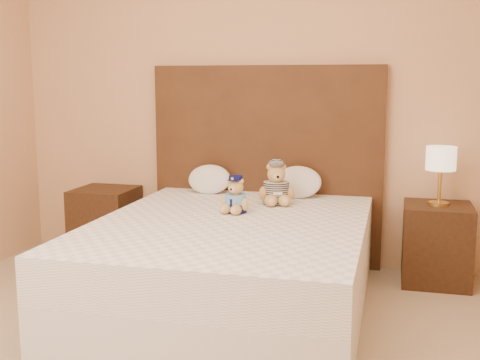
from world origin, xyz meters
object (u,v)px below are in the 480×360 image
teddy_police (236,194)px  pillow_left (209,178)px  teddy_prisoner (276,183)px  bed (231,264)px  pillow_right (297,181)px  lamp (441,161)px  nightstand_right (436,244)px  nightstand_left (106,223)px

teddy_police → pillow_left: 0.71m
teddy_prisoner → pillow_left: (-0.57, 0.28, -0.03)m
bed → pillow_right: pillow_right is taller
teddy_prisoner → bed: bearing=-125.8°
lamp → teddy_prisoner: size_ratio=1.39×
bed → pillow_left: pillow_left is taller
nightstand_right → teddy_police: (-1.28, -0.58, 0.39)m
nightstand_left → pillow_left: size_ratio=1.68×
bed → lamp: size_ratio=5.00×
lamp → pillow_left: (-1.65, 0.03, -0.18)m
nightstand_left → nightstand_right: same height
pillow_left → teddy_police: bearing=-58.9°
nightstand_left → teddy_prisoner: (1.42, -0.25, 0.42)m
pillow_left → pillow_right: size_ratio=0.94×
bed → teddy_police: bearing=97.2°
bed → pillow_right: size_ratio=5.75×
nightstand_right → teddy_police: 1.46m
nightstand_left → lamp: bearing=0.0°
lamp → teddy_police: size_ratio=1.69×
bed → teddy_prisoner: size_ratio=6.96×
lamp → pillow_left: size_ratio=1.22×
teddy_police → pillow_right: pillow_right is taller
nightstand_right → teddy_police: size_ratio=2.33×
teddy_police → nightstand_left: bearing=168.2°
teddy_police → teddy_prisoner: 0.38m
nightstand_left → bed: bearing=-32.6°
nightstand_right → pillow_left: (-1.65, 0.03, 0.39)m
nightstand_right → teddy_prisoner: (-1.08, -0.25, 0.42)m
teddy_police → teddy_prisoner: size_ratio=0.82×
bed → teddy_police: 0.45m
nightstand_left → pillow_right: bearing=1.1°
teddy_police → pillow_right: (0.30, 0.61, 0.00)m
teddy_prisoner → pillow_left: bearing=135.3°
pillow_left → pillow_right: (0.67, 0.00, 0.01)m
nightstand_right → teddy_police: bearing=-155.7°
teddy_police → nightstand_right: bearing=37.8°
nightstand_left → pillow_right: (1.52, 0.03, 0.40)m
nightstand_right → teddy_prisoner: bearing=-166.9°
bed → teddy_prisoner: teddy_prisoner is taller
bed → nightstand_left: bearing=147.4°
bed → nightstand_right: same height
lamp → pillow_left: lamp is taller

